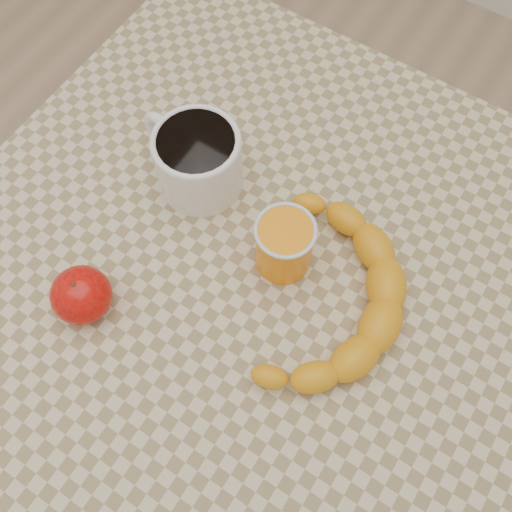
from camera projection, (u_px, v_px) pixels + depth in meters
The scene contains 6 objects.
ground at pixel (256, 385), 1.41m from camera, with size 3.00×3.00×0.00m, color tan.
table at pixel (256, 287), 0.81m from camera, with size 0.80×0.80×0.75m.
coffee_mug at pixel (197, 158), 0.73m from camera, with size 0.17×0.13×0.10m.
orange_juice_glass at pixel (284, 245), 0.69m from camera, with size 0.07×0.07×0.09m.
apple at pixel (81, 295), 0.67m from camera, with size 0.09×0.09×0.07m.
banana at pixel (328, 297), 0.68m from camera, with size 0.26×0.34×0.05m, color orange, non-canonical shape.
Camera 1 is at (0.16, -0.25, 1.42)m, focal length 40.00 mm.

